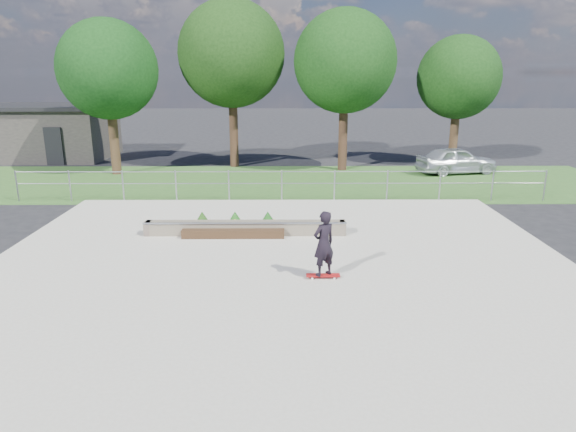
% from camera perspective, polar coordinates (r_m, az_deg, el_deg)
% --- Properties ---
extents(ground, '(120.00, 120.00, 0.00)m').
position_cam_1_polar(ground, '(12.43, -0.88, -6.77)').
color(ground, black).
rests_on(ground, ground).
extents(grass_verge, '(30.00, 8.00, 0.02)m').
position_cam_1_polar(grass_verge, '(22.98, -0.65, 3.78)').
color(grass_verge, '#2B5120').
rests_on(grass_verge, ground).
extents(concrete_slab, '(15.00, 15.00, 0.06)m').
position_cam_1_polar(concrete_slab, '(12.42, -0.88, -6.64)').
color(concrete_slab, '#AAA797').
rests_on(concrete_slab, ground).
extents(fence, '(20.06, 0.06, 1.20)m').
position_cam_1_polar(fence, '(19.40, -0.70, 3.85)').
color(fence, gray).
rests_on(fence, ground).
extents(building, '(8.40, 5.40, 3.00)m').
position_cam_1_polar(building, '(32.85, -26.11, 8.45)').
color(building, '#302D2A').
rests_on(building, ground).
extents(tree_far_left, '(4.55, 4.55, 7.15)m').
position_cam_1_polar(tree_far_left, '(25.80, -19.39, 15.07)').
color(tree_far_left, '#372316').
rests_on(tree_far_left, ground).
extents(tree_mid_left, '(5.25, 5.25, 8.25)m').
position_cam_1_polar(tree_mid_left, '(26.63, -6.29, 17.44)').
color(tree_mid_left, black).
rests_on(tree_mid_left, ground).
extents(tree_mid_right, '(4.90, 4.90, 7.70)m').
position_cam_1_polar(tree_mid_right, '(25.66, 6.36, 16.67)').
color(tree_mid_right, black).
rests_on(tree_mid_right, ground).
extents(tree_far_right, '(4.20, 4.20, 6.60)m').
position_cam_1_polar(tree_far_right, '(28.41, 18.45, 14.36)').
color(tree_far_right, '#362315').
rests_on(tree_far_right, ground).
extents(grind_ledge, '(6.00, 0.44, 0.43)m').
position_cam_1_polar(grind_ledge, '(15.38, -4.77, -1.32)').
color(grind_ledge, brown).
rests_on(grind_ledge, concrete_slab).
extents(planter_bed, '(3.00, 1.20, 0.61)m').
position_cam_1_polar(planter_bed, '(15.59, -5.95, -1.20)').
color(planter_bed, black).
rests_on(planter_bed, concrete_slab).
extents(skateboarder, '(0.80, 0.62, 1.64)m').
position_cam_1_polar(skateboarder, '(11.93, 3.99, -3.11)').
color(skateboarder, silver).
rests_on(skateboarder, concrete_slab).
extents(parked_car, '(4.06, 2.30, 1.30)m').
position_cam_1_polar(parked_car, '(26.21, 18.20, 5.91)').
color(parked_car, '#B4B9BE').
rests_on(parked_car, ground).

